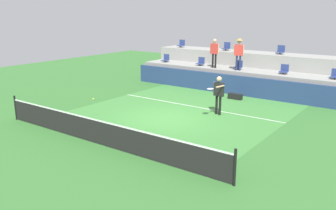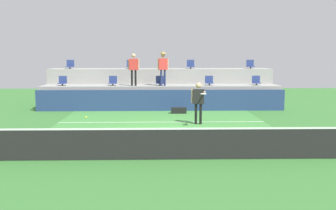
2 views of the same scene
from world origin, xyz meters
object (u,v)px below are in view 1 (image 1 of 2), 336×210
at_px(stadium_chair_upper_right, 281,50).
at_px(equipment_bag, 235,96).
at_px(tennis_ball, 93,99).
at_px(stadium_chair_upper_left, 226,47).
at_px(spectator_in_grey, 214,50).
at_px(stadium_chair_upper_far_left, 181,44).
at_px(stadium_chair_lower_far_left, 166,59).
at_px(stadium_chair_lower_left, 201,62).
at_px(stadium_chair_lower_right, 284,70).
at_px(spectator_with_hat, 239,51).
at_px(tennis_player, 218,91).
at_px(stadium_chair_lower_far_right, 335,75).
at_px(stadium_chair_lower_center, 238,66).

distance_m(stadium_chair_upper_right, equipment_bag, 4.65).
xyz_separation_m(tennis_ball, equipment_bag, (3.41, 6.97, -0.76)).
relative_size(stadium_chair_upper_left, spectator_in_grey, 0.30).
height_order(spectator_in_grey, tennis_ball, spectator_in_grey).
xyz_separation_m(stadium_chair_upper_left, spectator_in_grey, (0.32, -2.18, -0.01)).
distance_m(stadium_chair_upper_far_left, equipment_bag, 7.69).
bearing_deg(equipment_bag, stadium_chair_lower_far_left, 160.56).
relative_size(stadium_chair_lower_left, stadium_chair_lower_right, 1.00).
distance_m(stadium_chair_lower_far_left, stadium_chair_lower_left, 2.75).
height_order(stadium_chair_lower_left, tennis_ball, stadium_chair_lower_left).
xyz_separation_m(stadium_chair_upper_right, spectator_with_hat, (-1.67, -2.18, 0.06)).
xyz_separation_m(stadium_chair_lower_right, equipment_bag, (-1.79, -2.21, -1.31)).
xyz_separation_m(spectator_in_grey, equipment_bag, (2.34, -1.83, -2.16)).
xyz_separation_m(stadium_chair_lower_far_left, spectator_in_grey, (3.92, -0.38, 0.84)).
bearing_deg(stadium_chair_upper_left, stadium_chair_lower_right, -21.99).
bearing_deg(stadium_chair_lower_left, stadium_chair_lower_right, 0.00).
height_order(tennis_player, spectator_in_grey, spectator_in_grey).
height_order(stadium_chair_lower_right, stadium_chair_upper_right, stadium_chair_upper_right).
bearing_deg(stadium_chair_lower_far_left, stadium_chair_upper_left, 26.59).
xyz_separation_m(stadium_chair_upper_far_left, equipment_bag, (6.20, -4.01, -2.16)).
bearing_deg(tennis_player, tennis_ball, -137.18).
xyz_separation_m(stadium_chair_lower_far_right, spectator_with_hat, (-5.18, -0.38, 0.91)).
xyz_separation_m(stadium_chair_lower_left, stadium_chair_lower_far_right, (7.93, 0.00, 0.00)).
relative_size(stadium_chair_lower_right, stadium_chair_lower_far_right, 1.00).
height_order(stadium_chair_lower_left, equipment_bag, stadium_chair_lower_left).
bearing_deg(tennis_ball, equipment_bag, 63.91).
distance_m(stadium_chair_lower_far_right, stadium_chair_upper_far_left, 10.80).
height_order(tennis_player, spectator_with_hat, spectator_with_hat).
height_order(stadium_chair_upper_left, tennis_player, stadium_chair_upper_left).
xyz_separation_m(stadium_chair_lower_left, stadium_chair_upper_left, (0.85, 1.80, 0.85)).
distance_m(stadium_chair_upper_left, stadium_chair_upper_right, 3.57).
bearing_deg(tennis_ball, stadium_chair_upper_right, 68.51).
bearing_deg(equipment_bag, tennis_player, -78.25).
height_order(stadium_chair_lower_far_left, stadium_chair_upper_far_left, stadium_chair_upper_far_left).
relative_size(stadium_chair_upper_far_left, spectator_in_grey, 0.30).
distance_m(stadium_chair_upper_far_left, spectator_with_hat, 5.86).
relative_size(stadium_chair_lower_far_right, tennis_ball, 7.65).
height_order(stadium_chair_lower_center, stadium_chair_upper_left, stadium_chair_upper_left).
bearing_deg(spectator_with_hat, stadium_chair_upper_left, 130.99).
bearing_deg(spectator_in_grey, stadium_chair_upper_left, 98.32).
bearing_deg(stadium_chair_upper_left, stadium_chair_lower_center, -46.13).
bearing_deg(stadium_chair_lower_far_left, stadium_chair_lower_center, 0.00).
relative_size(stadium_chair_lower_far_left, stadium_chair_upper_far_left, 1.00).
bearing_deg(stadium_chair_lower_far_left, stadium_chair_upper_right, 14.10).
distance_m(stadium_chair_lower_center, stadium_chair_lower_right, 2.73).
distance_m(stadium_chair_lower_far_left, spectator_in_grey, 4.02).
xyz_separation_m(stadium_chair_lower_far_right, stadium_chair_upper_right, (-3.50, 1.80, 0.85)).
height_order(stadium_chair_upper_left, equipment_bag, stadium_chair_upper_left).
bearing_deg(spectator_with_hat, equipment_bag, -67.25).
xyz_separation_m(stadium_chair_lower_right, stadium_chair_lower_far_right, (2.62, 0.00, 0.00)).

